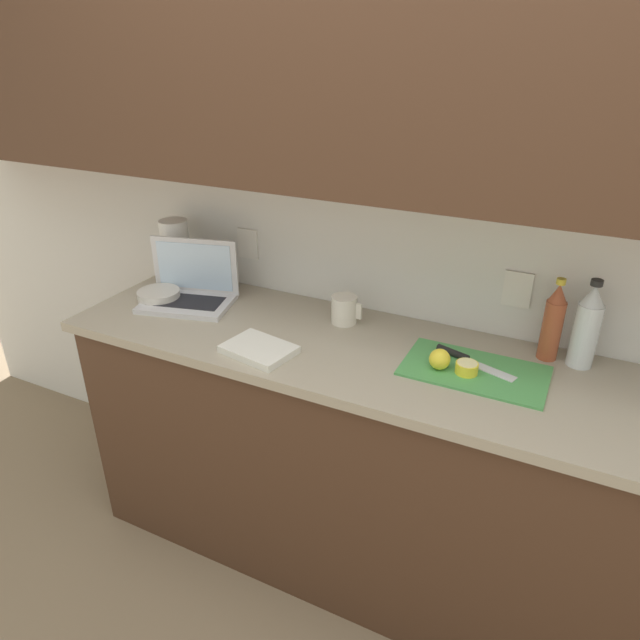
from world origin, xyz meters
name	(u,v)px	position (x,y,z in m)	size (l,w,h in m)	color
ground_plane	(397,570)	(0.00, 0.00, 0.00)	(12.00, 12.00, 0.00)	#847056
wall_back	(454,148)	(0.00, 0.23, 1.56)	(5.20, 0.38, 2.60)	white
counter_unit	(411,476)	(0.02, 0.00, 0.48)	(2.46, 0.60, 0.94)	#472D1E
laptop	(190,288)	(-0.92, 0.06, 0.99)	(0.38, 0.30, 0.23)	silver
cutting_board	(474,371)	(0.18, 0.02, 0.94)	(0.43, 0.25, 0.01)	#4C9E51
knife	(462,357)	(0.13, 0.06, 0.95)	(0.26, 0.11, 0.02)	silver
lemon_half_cut	(467,368)	(0.16, -0.01, 0.96)	(0.07, 0.07, 0.04)	yellow
lemon_whole_beside	(440,359)	(0.08, -0.02, 0.98)	(0.06, 0.06, 0.06)	yellow
bottle_green_soda	(587,327)	(0.46, 0.21, 1.07)	(0.08, 0.08, 0.29)	silver
bottle_oil_tall	(553,323)	(0.37, 0.21, 1.06)	(0.06, 0.06, 0.27)	#A34C2D
measuring_cup	(344,310)	(-0.31, 0.15, 0.99)	(0.11, 0.09, 0.10)	silver
bowl_white	(160,296)	(-1.03, 0.00, 0.96)	(0.16, 0.16, 0.05)	beige
paper_towel_roll	(176,252)	(-1.09, 0.20, 1.07)	(0.12, 0.12, 0.26)	white
dish_towel	(259,349)	(-0.47, -0.17, 0.95)	(0.22, 0.16, 0.02)	silver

